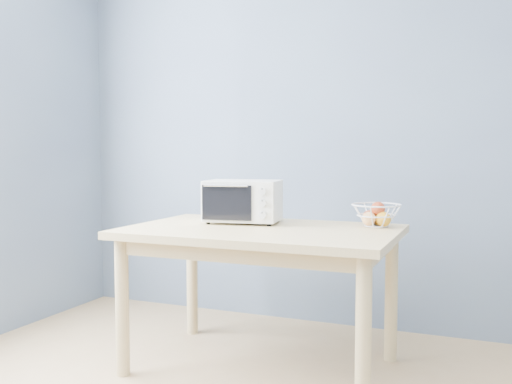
% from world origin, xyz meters
% --- Properties ---
extents(room, '(4.01, 4.51, 2.61)m').
position_xyz_m(room, '(0.00, 0.00, 1.30)').
color(room, tan).
rests_on(room, ground).
extents(dining_table, '(1.40, 0.90, 0.75)m').
position_xyz_m(dining_table, '(-0.28, 1.34, 0.65)').
color(dining_table, '#D5B97F').
rests_on(dining_table, ground).
extents(toaster_oven, '(0.45, 0.36, 0.24)m').
position_xyz_m(toaster_oven, '(-0.47, 1.50, 0.88)').
color(toaster_oven, silver).
rests_on(toaster_oven, dining_table).
extents(fruit_basket, '(0.28, 0.28, 0.13)m').
position_xyz_m(fruit_basket, '(0.27, 1.61, 0.81)').
color(fruit_basket, white).
rests_on(fruit_basket, dining_table).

